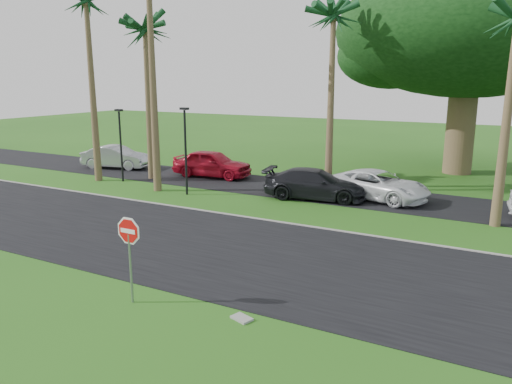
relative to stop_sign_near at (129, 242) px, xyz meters
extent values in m
plane|color=#255816|center=(-0.50, 3.00, -1.77)|extent=(120.00, 120.00, 0.00)
cube|color=black|center=(-0.50, 5.00, -1.76)|extent=(120.00, 8.00, 0.02)
cube|color=black|center=(-0.50, 15.50, -1.76)|extent=(120.00, 5.00, 0.02)
cube|color=gray|center=(-0.50, 9.05, -1.74)|extent=(120.00, 0.12, 0.06)
cylinder|color=gray|center=(0.00, 0.00, -0.77)|extent=(0.07, 0.07, 2.00)
cylinder|color=white|center=(0.00, 0.00, 0.33)|extent=(1.05, 0.02, 1.05)
cylinder|color=red|center=(0.00, 0.00, 0.33)|extent=(0.90, 0.02, 0.90)
cube|color=white|center=(0.00, 0.00, 0.33)|extent=(0.50, 0.02, 0.12)
cone|color=brown|center=(-13.50, 12.00, 3.48)|extent=(0.44, 0.44, 10.50)
cone|color=brown|center=(-11.00, 14.00, 2.73)|extent=(0.44, 0.44, 9.00)
cone|color=brown|center=(-8.50, 11.50, 3.98)|extent=(0.44, 0.44, 11.50)
cone|color=brown|center=(-0.50, 17.00, 2.98)|extent=(0.44, 0.44, 9.50)
cone|color=brown|center=(8.50, 13.00, 2.48)|extent=(0.44, 0.44, 8.50)
cylinder|color=brown|center=(5.50, 25.00, 1.23)|extent=(1.80, 1.80, 6.00)
ellipsoid|color=black|center=(5.50, 25.00, 7.23)|extent=(16.50, 16.50, 8.25)
cylinder|color=black|center=(-12.00, 12.50, 0.33)|extent=(0.12, 0.12, 4.20)
cube|color=black|center=(-12.00, 12.50, 2.51)|extent=(0.45, 0.25, 0.12)
cylinder|color=black|center=(-6.50, 11.50, 0.48)|extent=(0.12, 0.12, 4.50)
cube|color=black|center=(-6.50, 11.50, 2.81)|extent=(0.45, 0.25, 0.12)
imported|color=#9D9FA4|center=(-15.47, 15.61, -1.00)|extent=(4.95, 2.71, 1.55)
imported|color=#A70D20|center=(-7.94, 16.19, -0.92)|extent=(5.18, 2.52, 1.70)
imported|color=black|center=(-0.06, 13.86, -1.00)|extent=(5.60, 3.04, 1.54)
imported|color=white|center=(2.85, 15.29, -1.04)|extent=(5.75, 3.70, 1.47)
cube|color=gray|center=(3.21, 0.57, -1.74)|extent=(0.63, 0.50, 0.06)
camera|label=1|loc=(9.22, -9.76, 4.41)|focal=35.00mm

